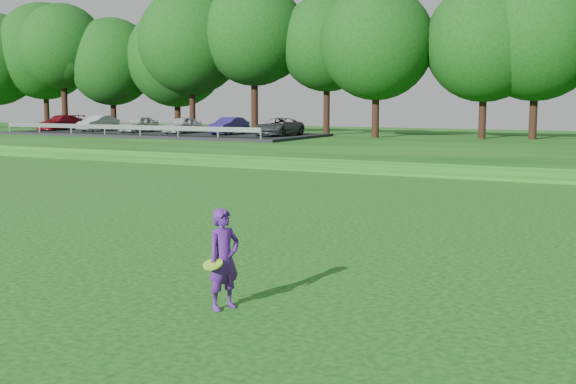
% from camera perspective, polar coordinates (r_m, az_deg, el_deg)
% --- Properties ---
extents(ground, '(140.00, 140.00, 0.00)m').
position_cam_1_polar(ground, '(13.94, -15.12, -6.21)').
color(ground, '#0C3F0E').
rests_on(ground, ground).
extents(berm, '(130.00, 30.00, 0.60)m').
position_cam_1_polar(berm, '(44.95, 15.83, 3.33)').
color(berm, '#0C3F0E').
rests_on(berm, ground).
extents(walking_path, '(130.00, 1.60, 0.04)m').
position_cam_1_polar(walking_path, '(31.45, 10.46, 1.39)').
color(walking_path, gray).
rests_on(walking_path, ground).
extents(treeline, '(104.00, 7.00, 15.00)m').
position_cam_1_polar(treeline, '(49.02, 17.15, 12.73)').
color(treeline, '#0E3D0F').
rests_on(treeline, berm).
extents(parking_lot, '(24.00, 9.00, 1.38)m').
position_cam_1_polar(parking_lot, '(54.05, -9.98, 4.92)').
color(parking_lot, black).
rests_on(parking_lot, berm).
extents(woman, '(0.54, 0.75, 1.56)m').
position_cam_1_polar(woman, '(11.09, -5.10, -5.30)').
color(woman, '#4D1B7D').
rests_on(woman, ground).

